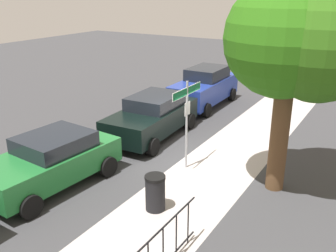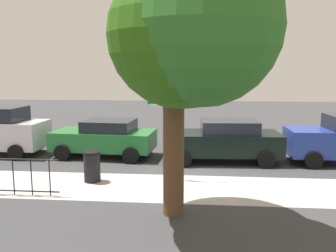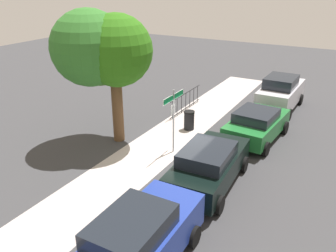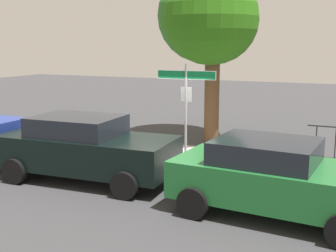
% 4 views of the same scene
% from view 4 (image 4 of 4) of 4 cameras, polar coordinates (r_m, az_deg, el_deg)
% --- Properties ---
extents(ground_plane, '(60.00, 60.00, 0.00)m').
position_cam_4_polar(ground_plane, '(12.43, -0.51, -5.18)').
color(ground_plane, '#38383A').
extents(sidewalk_strip, '(24.00, 2.60, 0.00)m').
position_cam_4_polar(sidewalk_strip, '(12.98, 10.00, -4.65)').
color(sidewalk_strip, '#AEA4A0').
rests_on(sidewalk_strip, ground_plane).
extents(street_sign, '(1.75, 0.07, 2.88)m').
position_cam_4_polar(street_sign, '(12.21, 2.39, 4.40)').
color(street_sign, '#9EA0A5').
rests_on(street_sign, ground_plane).
extents(shade_tree, '(3.83, 4.25, 6.07)m').
position_cam_4_polar(shade_tree, '(15.46, 5.44, 13.99)').
color(shade_tree, brown).
rests_on(shade_tree, ground_plane).
extents(car_black, '(4.55, 2.25, 1.63)m').
position_cam_4_polar(car_black, '(11.11, -10.82, -2.80)').
color(car_black, black).
rests_on(car_black, ground_plane).
extents(car_green, '(4.24, 2.39, 1.53)m').
position_cam_4_polar(car_green, '(8.94, 13.91, -6.51)').
color(car_green, '#1D662C').
rests_on(car_green, ground_plane).
extents(trash_bin, '(0.55, 0.55, 0.98)m').
position_cam_4_polar(trash_bin, '(12.27, 14.58, -3.36)').
color(trash_bin, black).
rests_on(trash_bin, ground_plane).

